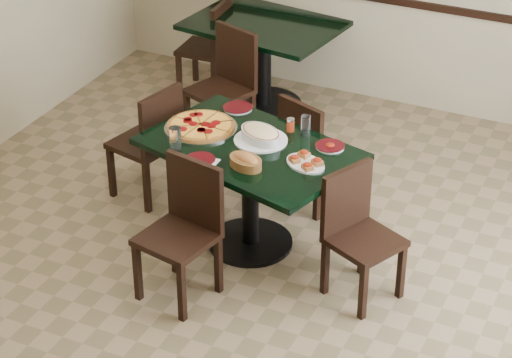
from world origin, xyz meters
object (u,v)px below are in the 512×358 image
at_px(bruschetta_platter, 306,161).
at_px(main_table, 250,171).
at_px(bread_basket, 246,161).
at_px(pepperoni_pizza, 201,126).
at_px(chair_right, 357,227).
at_px(chair_left, 152,138).
at_px(back_table, 264,49).
at_px(chair_far, 310,148).
at_px(lasagna_casserole, 261,135).
at_px(chair_near, 185,223).
at_px(back_chair_near, 227,80).
at_px(back_chair_left, 212,43).

bearing_deg(bruschetta_platter, main_table, -161.16).
bearing_deg(bread_basket, pepperoni_pizza, 165.59).
height_order(chair_right, chair_left, chair_left).
height_order(main_table, pepperoni_pizza, pepperoni_pizza).
relative_size(back_table, pepperoni_pizza, 2.69).
relative_size(chair_far, pepperoni_pizza, 1.76).
bearing_deg(chair_left, lasagna_casserole, 92.80).
relative_size(chair_near, chair_left, 1.02).
bearing_deg(lasagna_casserole, back_chair_near, 151.87).
bearing_deg(back_chair_left, chair_far, 43.97).
bearing_deg(back_chair_near, chair_right, -23.02).
xyz_separation_m(chair_far, chair_near, (-0.31, -1.23, 0.02)).
height_order(back_chair_left, bread_basket, bread_basket).
height_order(chair_near, bruschetta_platter, chair_near).
bearing_deg(lasagna_casserole, back_table, 140.86).
xyz_separation_m(chair_right, bruschetta_platter, (-0.39, 0.11, 0.31)).
bearing_deg(bruschetta_platter, pepperoni_pizza, -162.33).
distance_m(back_table, pepperoni_pizza, 1.89).
bearing_deg(back_chair_near, main_table, -38.54).
xyz_separation_m(main_table, pepperoni_pizza, (-0.40, 0.08, 0.20)).
bearing_deg(back_chair_near, bread_basket, -40.39).
bearing_deg(chair_near, back_chair_left, 125.25).
distance_m(main_table, chair_near, 0.63).
distance_m(main_table, lasagna_casserole, 0.25).
relative_size(main_table, back_chair_left, 1.80).
relative_size(back_table, bruschetta_platter, 3.76).
distance_m(chair_left, pepperoni_pizza, 0.59).
height_order(back_chair_near, pepperoni_pizza, back_chair_near).
relative_size(chair_right, back_chair_left, 1.00).
height_order(back_table, chair_near, chair_near).
bearing_deg(bread_basket, back_chair_left, 141.76).
bearing_deg(chair_far, bruschetta_platter, 131.03).
xyz_separation_m(back_table, back_chair_left, (-0.51, 0.05, -0.06)).
xyz_separation_m(back_chair_left, lasagna_casserole, (1.34, -1.87, 0.34)).
xyz_separation_m(chair_right, lasagna_casserole, (-0.77, 0.26, 0.33)).
distance_m(chair_right, lasagna_casserole, 0.88).
xyz_separation_m(main_table, bread_basket, (0.09, -0.25, 0.22)).
bearing_deg(chair_right, lasagna_casserole, 95.81).
bearing_deg(main_table, chair_far, 90.43).
relative_size(main_table, chair_right, 1.79).
bearing_deg(back_chair_near, chair_left, -74.59).
xyz_separation_m(chair_near, lasagna_casserole, (0.18, 0.70, 0.30)).
relative_size(chair_near, pepperoni_pizza, 1.84).
xyz_separation_m(main_table, chair_far, (0.16, 0.62, -0.10)).
relative_size(chair_far, chair_near, 0.96).
bearing_deg(back_chair_left, pepperoni_pizza, 22.33).
relative_size(chair_far, bread_basket, 3.13).
bearing_deg(bruschetta_platter, chair_far, 137.93).
xyz_separation_m(main_table, chair_right, (0.80, -0.17, -0.10)).
height_order(chair_left, back_chair_near, back_chair_near).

